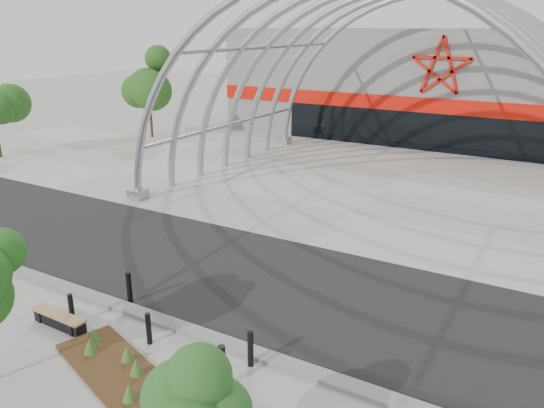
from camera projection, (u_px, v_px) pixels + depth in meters
ground at (201, 330)px, 14.99m from camera, size 140.00×140.00×0.00m
road at (265, 281)px, 17.85m from camera, size 140.00×7.00×0.02m
forecourt at (382, 190)px, 27.68m from camera, size 60.00×17.00×0.04m
kerb at (195, 332)px, 14.76m from camera, size 60.00×0.50×0.12m
arena_building at (462, 83)px, 41.12m from camera, size 34.00×15.24×8.00m
vault_canopy at (382, 190)px, 27.68m from camera, size 20.80×15.80×20.36m
planting_bed at (124, 374)px, 12.88m from camera, size 5.17×3.02×0.52m
street_tree_1 at (184, 405)px, 8.77m from camera, size 1.30×1.30×3.07m
bench_0 at (60, 320)px, 15.11m from camera, size 1.89×0.45×0.39m
bollard_0 at (129, 288)px, 16.32m from camera, size 0.16×0.16×1.03m
bollard_1 at (71, 309)px, 15.16m from camera, size 0.15×0.15×0.94m
bollard_2 at (149, 329)px, 14.21m from camera, size 0.15×0.15×0.91m
bollard_3 at (222, 367)px, 12.42m from camera, size 0.18×0.18×1.14m
bollard_4 at (250, 349)px, 13.26m from camera, size 0.15×0.15×0.97m
bg_tree_0 at (148, 76)px, 39.42m from camera, size 3.00×3.00×6.45m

